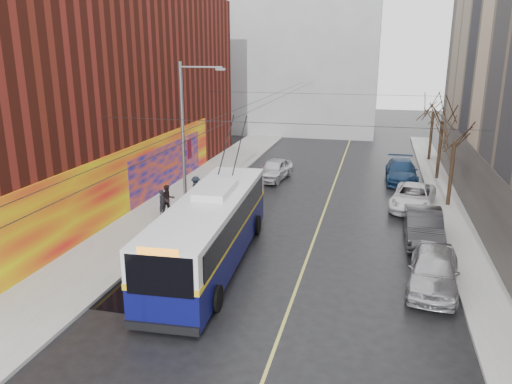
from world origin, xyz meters
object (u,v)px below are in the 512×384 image
tree_near (456,129)px  pedestrian_a (163,203)px  pedestrian_b (168,199)px  streetlight_pole (186,137)px  pedestrian_c (196,189)px  following_car (274,169)px  parked_car_b (423,226)px  trolleybus (211,229)px  tree_mid (443,111)px  tree_far (434,103)px  parked_car_a (434,270)px  parked_car_c (413,197)px  parked_car_d (401,171)px

tree_near → pedestrian_a: bearing=-159.3°
tree_near → pedestrian_b: tree_near is taller
streetlight_pole → tree_near: 16.28m
pedestrian_a → pedestrian_c: size_ratio=0.94×
streetlight_pole → following_car: (3.01, 10.18, -4.06)m
parked_car_b → trolleybus: bearing=-151.5°
tree_mid → pedestrian_c: 19.18m
following_car → tree_far: bearing=47.6°
following_car → parked_car_a: bearing=-49.4°
parked_car_b → pedestrian_a: pedestrian_a is taller
parked_car_c → pedestrian_c: pedestrian_c is taller
trolleybus → tree_near: bearing=42.0°
tree_near → tree_mid: bearing=90.0°
tree_near → trolleybus: 16.99m
trolleybus → following_car: (-0.36, 15.99, -0.91)m
parked_car_c → tree_far: bearing=90.9°
pedestrian_b → pedestrian_c: 2.86m
parked_car_d → tree_mid: bearing=21.6°
tree_near → tree_far: tree_far is taller
tree_far → parked_car_c: size_ratio=1.23×
tree_mid → pedestrian_b: bearing=-142.0°
pedestrian_c → pedestrian_a: bearing=139.6°
tree_far → pedestrian_b: size_ratio=3.71×
pedestrian_c → tree_near: bearing=-103.4°
parked_car_d → parked_car_b: bearing=-87.7°
parked_car_d → pedestrian_c: 15.85m
tree_mid → parked_car_b: 14.36m
trolleybus → tree_mid: bearing=54.9°
tree_far → pedestrian_c: size_ratio=3.96×
tree_mid → following_car: (-12.12, -2.82, -4.46)m
parked_car_d → pedestrian_a: size_ratio=3.53×
streetlight_pole → tree_mid: size_ratio=1.35×
parked_car_b → following_car: bearing=133.5°
parked_car_d → pedestrian_a: bearing=-139.8°
parked_car_a → trolleybus: bearing=-174.4°
streetlight_pole → tree_far: (15.14, 20.00, 0.30)m
tree_far → pedestrian_a: size_ratio=4.19×
parked_car_a → pedestrian_c: 16.38m
streetlight_pole → trolleybus: bearing=-59.8°
parked_car_d → following_car: 9.59m
tree_far → parked_car_d: size_ratio=1.19×
following_car → pedestrian_b: 10.95m
pedestrian_b → following_car: bearing=19.2°
tree_near → pedestrian_c: 16.53m
streetlight_pole → tree_mid: bearing=40.7°
parked_car_a → pedestrian_c: size_ratio=2.97×
parked_car_d → pedestrian_b: pedestrian_b is taller
trolleybus → pedestrian_c: size_ratio=7.84×
parked_car_a → parked_car_d: bearing=99.0°
tree_near → parked_car_a: 12.87m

